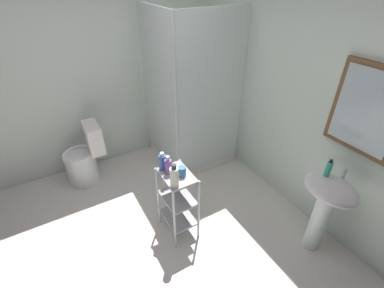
# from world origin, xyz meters

# --- Properties ---
(ground_plane) EXTENTS (4.20, 4.20, 0.02)m
(ground_plane) POSITION_xyz_m (0.00, 0.00, -0.01)
(ground_plane) COLOR silver
(wall_back) EXTENTS (4.20, 0.14, 2.50)m
(wall_back) POSITION_xyz_m (0.01, 1.85, 1.25)
(wall_back) COLOR silver
(wall_back) RESTS_ON ground_plane
(wall_left) EXTENTS (0.10, 4.20, 2.50)m
(wall_left) POSITION_xyz_m (-1.85, 0.00, 1.25)
(wall_left) COLOR silver
(wall_left) RESTS_ON ground_plane
(shower_stall) EXTENTS (0.92, 0.92, 2.00)m
(shower_stall) POSITION_xyz_m (-1.20, 1.18, 0.46)
(shower_stall) COLOR white
(shower_stall) RESTS_ON ground_plane
(pedestal_sink) EXTENTS (0.46, 0.37, 0.81)m
(pedestal_sink) POSITION_xyz_m (0.65, 1.52, 0.58)
(pedestal_sink) COLOR white
(pedestal_sink) RESTS_ON ground_plane
(sink_faucet) EXTENTS (0.03, 0.03, 0.10)m
(sink_faucet) POSITION_xyz_m (0.65, 1.64, 0.86)
(sink_faucet) COLOR silver
(sink_faucet) RESTS_ON pedestal_sink
(toilet) EXTENTS (0.37, 0.49, 0.76)m
(toilet) POSITION_xyz_m (-1.48, -0.15, 0.31)
(toilet) COLOR white
(toilet) RESTS_ON ground_plane
(storage_cart) EXTENTS (0.38, 0.28, 0.74)m
(storage_cart) POSITION_xyz_m (-0.18, 0.48, 0.44)
(storage_cart) COLOR silver
(storage_cart) RESTS_ON ground_plane
(hand_soap_bottle) EXTENTS (0.05, 0.05, 0.17)m
(hand_soap_bottle) POSITION_xyz_m (0.55, 1.55, 0.88)
(hand_soap_bottle) COLOR #2DBC99
(hand_soap_bottle) RESTS_ON pedestal_sink
(conditioner_bottle_purple) EXTENTS (0.07, 0.07, 0.18)m
(conditioner_bottle_purple) POSITION_xyz_m (-0.24, 0.43, 0.82)
(conditioner_bottle_purple) COLOR #8854AE
(conditioner_bottle_purple) RESTS_ON storage_cart
(lotion_bottle_white) EXTENTS (0.08, 0.08, 0.23)m
(lotion_bottle_white) POSITION_xyz_m (-0.06, 0.40, 0.84)
(lotion_bottle_white) COLOR white
(lotion_bottle_white) RESTS_ON storage_cart
(shampoo_bottle_blue) EXTENTS (0.07, 0.07, 0.18)m
(shampoo_bottle_blue) POSITION_xyz_m (-0.32, 0.41, 0.82)
(shampoo_bottle_blue) COLOR #355BB6
(shampoo_bottle_blue) RESTS_ON storage_cart
(rinse_cup) EXTENTS (0.07, 0.07, 0.09)m
(rinse_cup) POSITION_xyz_m (-0.15, 0.52, 0.79)
(rinse_cup) COLOR #3870B2
(rinse_cup) RESTS_ON storage_cart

